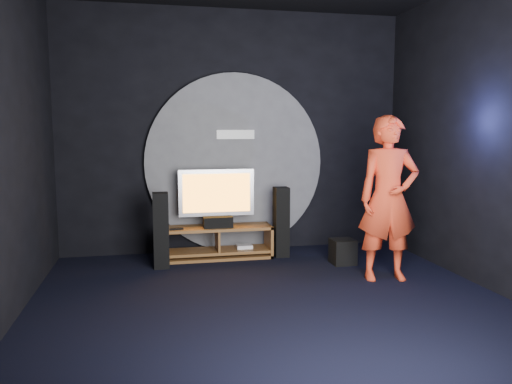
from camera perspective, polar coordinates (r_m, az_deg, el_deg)
The scene contains 13 objects.
floor at distance 5.22m, azimuth 2.18°, elevation -12.97°, with size 5.00×5.00×0.00m, color black.
back_wall at distance 7.35m, azimuth -2.51°, elevation 6.83°, with size 5.00×0.04×3.50m, color black.
front_wall at distance 2.55m, azimuth 16.17°, elevation 5.69°, with size 5.00×0.04×3.50m, color black.
right_wall at distance 6.02m, azimuth 26.17°, elevation 5.99°, with size 0.04×5.00×3.50m, color black.
wall_disc_panel at distance 7.31m, azimuth -2.42°, elevation 3.31°, with size 2.60×0.11×2.60m.
media_console at distance 7.05m, azimuth -4.36°, elevation -5.97°, with size 1.51×0.45×0.45m.
tv at distance 6.99m, azimuth -4.54°, elevation -0.34°, with size 1.06×0.22×0.79m.
center_speaker at distance 6.89m, azimuth -4.35°, elevation -3.46°, with size 0.40×0.15×0.15m, color black.
remote at distance 6.82m, azimuth -9.05°, elevation -4.19°, with size 0.18×0.05×0.02m, color black.
tower_speaker_left at distance 6.59m, azimuth -10.81°, elevation -4.34°, with size 0.20×0.22×0.99m, color black.
tower_speaker_right at distance 7.06m, azimuth 2.89°, elevation -3.44°, with size 0.20×0.22×0.99m, color black.
subwoofer at distance 6.83m, azimuth 9.89°, elevation -6.72°, with size 0.30×0.30×0.33m, color black.
player at distance 6.12m, azimuth 14.91°, elevation -0.72°, with size 0.72×0.47×1.96m, color red.
Camera 1 is at (-1.19, -4.75, 1.81)m, focal length 35.00 mm.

